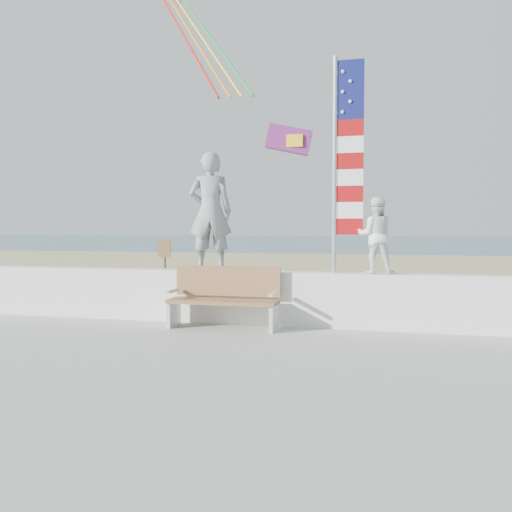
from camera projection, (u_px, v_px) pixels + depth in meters
The scene contains 11 objects.
ground at pixel (210, 362), 7.35m from camera, with size 220.00×220.00×0.00m, color #325365.
sand at pixel (307, 288), 16.07m from camera, with size 90.00×40.00×0.08m, color tan.
boardwalk at pixel (9, 492), 3.46m from camera, with size 50.00×12.40×0.10m, color #A7A7A1.
seawall at pixel (247, 297), 9.25m from camera, with size 30.00×0.35×0.90m, color silver.
adult at pixel (210, 212), 9.33m from camera, with size 0.74×0.49×2.03m, color gray.
child at pixel (376, 235), 8.69m from camera, with size 0.60×0.47×1.23m, color white.
bench at pixel (225, 297), 8.87m from camera, with size 1.80×0.57×1.00m.
flag at pixel (343, 155), 8.75m from camera, with size 0.50×0.08×3.50m.
parafoil_kite at pixel (290, 140), 12.48m from camera, with size 1.12×0.42×0.75m.
big_kite at pixel (193, 24), 14.01m from camera, with size 3.66×3.32×4.62m.
sign at pixel (164, 264), 13.01m from camera, with size 0.32×0.07×1.46m.
Camera 1 is at (2.35, -6.90, 1.82)m, focal length 38.00 mm.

